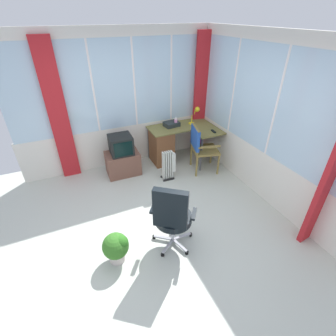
% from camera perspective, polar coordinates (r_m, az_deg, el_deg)
% --- Properties ---
extents(ground, '(4.82, 5.07, 0.06)m').
position_cam_1_polar(ground, '(3.94, -2.26, -13.04)').
color(ground, beige).
extents(north_window_panel, '(3.82, 0.07, 2.59)m').
position_cam_1_polar(north_window_panel, '(4.97, -11.93, 14.46)').
color(north_window_panel, silver).
rests_on(north_window_panel, ground).
extents(east_window_panel, '(0.07, 4.07, 2.59)m').
position_cam_1_polar(east_window_panel, '(4.18, 23.10, 9.02)').
color(east_window_panel, silver).
rests_on(east_window_panel, ground).
extents(curtain_north_left, '(0.32, 0.08, 2.49)m').
position_cam_1_polar(curtain_north_left, '(4.81, -24.00, 11.12)').
color(curtain_north_left, red).
rests_on(curtain_north_left, ground).
extents(curtain_corner, '(0.33, 0.10, 2.49)m').
position_cam_1_polar(curtain_corner, '(5.53, 7.68, 16.10)').
color(curtain_corner, red).
rests_on(curtain_corner, ground).
extents(curtain_east_far, '(0.33, 0.11, 2.49)m').
position_cam_1_polar(curtain_east_far, '(3.55, 34.33, 0.78)').
color(curtain_east_far, red).
rests_on(curtain_east_far, ground).
extents(desk, '(1.34, 0.99, 0.75)m').
position_cam_1_polar(desk, '(5.24, -0.72, 5.58)').
color(desk, olive).
rests_on(desk, ground).
extents(desk_lamp, '(0.23, 0.19, 0.37)m').
position_cam_1_polar(desk_lamp, '(5.28, 6.59, 12.51)').
color(desk_lamp, yellow).
rests_on(desk_lamp, desk).
extents(tv_remote, '(0.06, 0.15, 0.02)m').
position_cam_1_polar(tv_remote, '(5.04, 10.44, 8.33)').
color(tv_remote, black).
rests_on(tv_remote, desk).
extents(spray_bottle, '(0.06, 0.06, 0.22)m').
position_cam_1_polar(spray_bottle, '(5.18, 1.81, 10.64)').
color(spray_bottle, pink).
rests_on(spray_bottle, desk).
extents(paper_tray, '(0.32, 0.26, 0.09)m').
position_cam_1_polar(paper_tray, '(5.22, 0.82, 10.11)').
color(paper_tray, '#252C2C').
rests_on(paper_tray, desk).
extents(wooden_armchair, '(0.59, 0.58, 0.96)m').
position_cam_1_polar(wooden_armchair, '(4.86, 7.25, 5.56)').
color(wooden_armchair, olive).
rests_on(wooden_armchair, ground).
extents(office_chair, '(0.61, 0.60, 1.05)m').
position_cam_1_polar(office_chair, '(3.20, 0.94, -10.84)').
color(office_chair, '#B7B7BF').
rests_on(office_chair, ground).
extents(tv_on_stand, '(0.65, 0.46, 0.82)m').
position_cam_1_polar(tv_on_stand, '(4.92, -10.49, 2.41)').
color(tv_on_stand, brown).
rests_on(tv_on_stand, ground).
extents(space_heater, '(0.27, 0.18, 0.59)m').
position_cam_1_polar(space_heater, '(4.71, 0.19, 0.71)').
color(space_heater, silver).
rests_on(space_heater, ground).
extents(potted_plant, '(0.34, 0.34, 0.43)m').
position_cam_1_polar(potted_plant, '(3.36, -11.81, -17.33)').
color(potted_plant, beige).
rests_on(potted_plant, ground).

